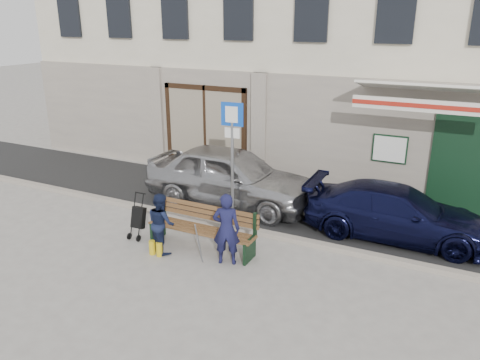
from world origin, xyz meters
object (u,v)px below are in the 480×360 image
Objects in this scene: woman at (161,223)px; stroller at (138,218)px; man at (226,229)px; parking_sign at (232,143)px; car_silver at (230,176)px; bench at (200,229)px; car_navy at (397,213)px.

stroller is at bearing 10.75° from woman.
man is 1.46× the size of stroller.
car_silver is at bearing 115.97° from parking_sign.
parking_sign reaches higher than bench.
stroller is (-2.30, 0.17, -0.29)m from man.
stroller is at bearing 161.59° from car_silver.
car_silver is at bearing -83.85° from man.
man reaches higher than car_navy.
parking_sign is 2.37m from man.
car_navy is 3.91m from man.
car_navy reaches higher than bench.
woman reaches higher than bench.
car_navy is at bearing -115.52° from woman.
stroller is (-1.50, -0.13, -0.01)m from bench.
woman is at bearing -111.38° from parking_sign.
parking_sign is 2.70m from stroller.
man is at bearing -70.16° from parking_sign.
bench is 1.51m from stroller.
parking_sign reaches higher than stroller.
parking_sign is 2.83× the size of stroller.
car_navy is (4.20, -0.12, -0.19)m from car_silver.
bench is 1.88× the size of woman.
bench is 1.63× the size of man.
car_silver is 4.21m from car_navy.
car_navy is 3.98m from parking_sign.
man reaches higher than bench.
man is at bearing -153.40° from car_silver.
parking_sign is at bearing -76.67° from woman.
parking_sign is at bearing -86.02° from man.
stroller is at bearing -174.88° from bench.
woman is at bearing 179.28° from car_silver.
stroller is (-1.48, -1.70, -1.50)m from parking_sign.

